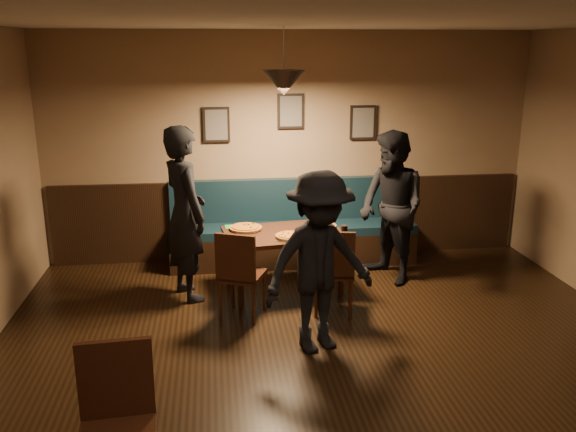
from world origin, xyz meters
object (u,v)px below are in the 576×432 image
object	(u,v)px
diner_front	(319,263)
diner_left	(185,214)
diner_right	(392,208)
tabasco_bottle	(331,226)
soda_glass	(344,232)
dining_table	(284,261)
booth_bench	(293,224)
chair_near_right	(334,269)
chair_near_left	(242,273)

from	to	relation	value
diner_front	diner_left	bearing A→B (deg)	112.23
diner_right	tabasco_bottle	xyz separation A→B (m)	(-0.73, -0.18, -0.13)
soda_glass	tabasco_bottle	bearing A→B (deg)	106.08
diner_right	diner_front	size ratio (longest dim) A/B	1.07
dining_table	soda_glass	size ratio (longest dim) A/B	8.58
diner_right	booth_bench	bearing A→B (deg)	-146.65
diner_front	soda_glass	distance (m)	1.14
dining_table	soda_glass	distance (m)	0.79
chair_near_right	tabasco_bottle	bearing A→B (deg)	94.54
chair_near_right	diner_left	size ratio (longest dim) A/B	0.49
booth_bench	dining_table	distance (m)	0.91
diner_front	tabasco_bottle	distance (m)	1.39
diner_left	dining_table	bearing A→B (deg)	-112.97
diner_front	diner_right	bearing A→B (deg)	34.48
chair_near_right	diner_left	distance (m)	1.65
soda_glass	dining_table	bearing A→B (deg)	152.12
dining_table	chair_near_right	size ratio (longest dim) A/B	1.40
chair_near_right	chair_near_left	bearing A→B (deg)	-168.42
dining_table	diner_front	xyz separation A→B (m)	(0.15, -1.36, 0.47)
booth_bench	tabasco_bottle	bearing A→B (deg)	-71.90
chair_near_right	soda_glass	distance (m)	0.44
booth_bench	diner_left	size ratio (longest dim) A/B	1.63
dining_table	tabasco_bottle	distance (m)	0.64
chair_near_right	diner_front	bearing A→B (deg)	-99.27
dining_table	soda_glass	world-z (taller)	soda_glass
chair_near_right	soda_glass	bearing A→B (deg)	73.05
diner_right	tabasco_bottle	size ratio (longest dim) A/B	14.25
booth_bench	tabasco_bottle	xyz separation A→B (m)	(0.29, -0.88, 0.23)
booth_bench	diner_left	bearing A→B (deg)	-144.63
booth_bench	chair_near_right	world-z (taller)	booth_bench
tabasco_bottle	booth_bench	bearing A→B (deg)	108.10
dining_table	tabasco_bottle	xyz separation A→B (m)	(0.51, -0.02, 0.40)
tabasco_bottle	diner_left	bearing A→B (deg)	-179.51
diner_left	soda_glass	bearing A→B (deg)	-124.52
chair_near_left	diner_front	xyz separation A→B (m)	(0.63, -0.76, 0.35)
diner_front	soda_glass	size ratio (longest dim) A/B	11.03
chair_near_left	chair_near_right	world-z (taller)	chair_near_left
diner_right	chair_near_left	bearing A→B (deg)	-88.17
diner_front	chair_near_right	bearing A→B (deg)	49.24
diner_right	soda_glass	size ratio (longest dim) A/B	11.78
chair_near_left	chair_near_right	distance (m)	0.92
chair_near_left	diner_left	distance (m)	0.92
booth_bench	diner_right	xyz separation A→B (m)	(1.02, -0.70, 0.36)
dining_table	diner_left	distance (m)	1.20
diner_right	diner_front	bearing A→B (deg)	-57.73
dining_table	soda_glass	bearing A→B (deg)	-35.98
diner_right	chair_near_right	bearing A→B (deg)	-68.44
dining_table	diner_right	bearing A→B (deg)	-0.78
soda_glass	tabasco_bottle	size ratio (longest dim) A/B	1.21
tabasco_bottle	diner_front	bearing A→B (deg)	-105.21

